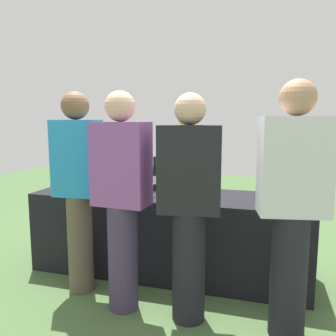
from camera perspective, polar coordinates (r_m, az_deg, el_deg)
The scene contains 19 objects.
ground_plane at distance 3.46m, azimuth 0.00°, elevation -16.92°, with size 12.00×12.00×0.00m, color #476638.
tasting_table at distance 3.32m, azimuth 0.00°, elevation -10.90°, with size 2.57×0.74×0.77m, color black.
wine_bottle_0 at distance 3.64m, azimuth -13.63°, elevation -1.19°, with size 0.07×0.07×0.33m.
wine_bottle_1 at distance 3.55m, azimuth -9.47°, elevation -1.56°, with size 0.07×0.07×0.30m.
wine_bottle_2 at distance 3.36m, azimuth -2.28°, elevation -1.70°, with size 0.07×0.07×0.34m.
wine_bottle_3 at distance 3.23m, azimuth 6.07°, elevation -2.31°, with size 0.07×0.07×0.31m.
wine_bottle_4 at distance 3.19m, azimuth 16.54°, elevation -2.79°, with size 0.07×0.07×0.31m.
wine_glass_0 at distance 3.36m, azimuth -14.80°, elevation -2.58°, with size 0.06×0.06×0.13m.
wine_glass_1 at distance 3.36m, azimuth -11.41°, elevation -2.20°, with size 0.07×0.07×0.15m.
wine_glass_2 at distance 3.19m, azimuth -7.40°, elevation -3.00°, with size 0.07×0.07×0.12m.
wine_glass_3 at distance 3.13m, azimuth -3.00°, elevation -2.87°, with size 0.06×0.06×0.14m.
wine_glass_4 at distance 3.03m, azimuth 1.25°, elevation -3.48°, with size 0.06×0.06×0.13m.
wine_glass_5 at distance 2.99m, azimuth 2.82°, elevation -3.56°, with size 0.07×0.07×0.13m.
server_pouring at distance 3.72m, azimuth 3.26°, elevation -1.03°, with size 0.36×0.22×1.58m.
guest_0 at distance 2.91m, azimuth -14.97°, elevation -2.78°, with size 0.40×0.24×1.69m.
guest_1 at distance 2.56m, azimuth -7.84°, elevation -4.55°, with size 0.43×0.26×1.68m.
guest_2 at distance 2.41m, azimuth 3.62°, elevation -5.84°, with size 0.46×0.30×1.65m.
guest_3 at distance 2.35m, azimuth 20.29°, elevation -5.60°, with size 0.47×0.31×1.72m.
menu_board at distance 4.65m, azimuth -9.55°, elevation -4.98°, with size 0.58×0.03×0.85m, color white.
Camera 1 is at (0.87, -3.01, 1.46)m, focal length 36.00 mm.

